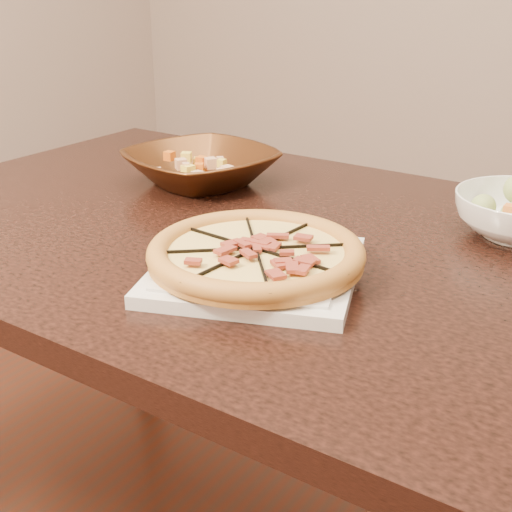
% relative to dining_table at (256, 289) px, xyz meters
% --- Properties ---
extents(dining_table, '(1.35, 0.88, 0.75)m').
position_rel_dining_table_xyz_m(dining_table, '(0.00, 0.00, 0.00)').
color(dining_table, black).
rests_on(dining_table, floor).
extents(plate, '(0.34, 0.34, 0.02)m').
position_rel_dining_table_xyz_m(plate, '(0.10, -0.16, 0.12)').
color(plate, silver).
rests_on(plate, dining_table).
extents(pizza, '(0.29, 0.29, 0.03)m').
position_rel_dining_table_xyz_m(pizza, '(0.10, -0.16, 0.14)').
color(pizza, '#AE7540').
rests_on(pizza, plate).
extents(bronze_bowl, '(0.33, 0.33, 0.07)m').
position_rel_dining_table_xyz_m(bronze_bowl, '(-0.22, 0.14, 0.14)').
color(bronze_bowl, brown).
rests_on(bronze_bowl, dining_table).
extents(mixed_dish, '(0.13, 0.12, 0.03)m').
position_rel_dining_table_xyz_m(mixed_dish, '(-0.22, 0.14, 0.19)').
color(mixed_dish, tan).
rests_on(mixed_dish, bronze_bowl).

